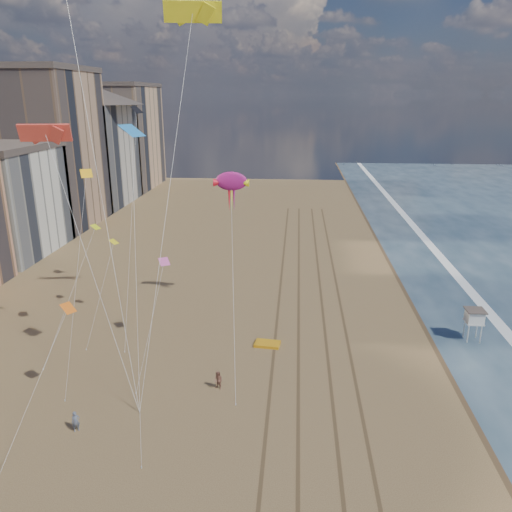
% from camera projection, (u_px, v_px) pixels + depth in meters
% --- Properties ---
extents(wet_sand, '(260.00, 260.00, 0.00)m').
position_uv_depth(wet_sand, '(443.00, 299.00, 61.50)').
color(wet_sand, '#42301E').
rests_on(wet_sand, ground).
extents(foam, '(260.00, 260.00, 0.00)m').
position_uv_depth(foam, '(478.00, 300.00, 61.17)').
color(foam, white).
rests_on(foam, ground).
extents(tracks, '(7.68, 120.00, 0.01)m').
position_uv_depth(tracks, '(311.00, 330.00, 53.31)').
color(tracks, brown).
rests_on(tracks, ground).
extents(buildings, '(34.72, 131.35, 29.00)m').
position_uv_depth(buildings, '(30.00, 158.00, 86.68)').
color(buildings, '#C6B284').
rests_on(buildings, ground).
extents(lifeguard_stand, '(1.88, 1.88, 3.39)m').
position_uv_depth(lifeguard_stand, '(474.00, 317.00, 50.38)').
color(lifeguard_stand, silver).
rests_on(lifeguard_stand, ground).
extents(grounded_kite, '(2.68, 1.88, 0.29)m').
position_uv_depth(grounded_kite, '(267.00, 344.00, 50.09)').
color(grounded_kite, orange).
rests_on(grounded_kite, ground).
extents(show_kite, '(3.93, 9.87, 23.74)m').
position_uv_depth(show_kite, '(231.00, 182.00, 53.84)').
color(show_kite, '#A21971').
rests_on(show_kite, ground).
extents(kite_flyer_a, '(0.71, 0.66, 1.63)m').
position_uv_depth(kite_flyer_a, '(76.00, 421.00, 37.11)').
color(kite_flyer_a, slate).
rests_on(kite_flyer_a, ground).
extents(kite_flyer_b, '(1.01, 0.93, 1.68)m').
position_uv_depth(kite_flyer_b, '(218.00, 381.00, 42.39)').
color(kite_flyer_b, '#8E5A48').
rests_on(kite_flyer_b, ground).
extents(small_kites, '(11.47, 21.10, 14.45)m').
position_uv_depth(small_kites, '(118.00, 193.00, 43.76)').
color(small_kites, orange).
rests_on(small_kites, ground).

